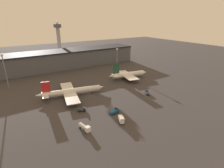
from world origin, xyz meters
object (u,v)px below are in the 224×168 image
Objects in this scene: airplane_1 at (128,75)px; service_vehicle_3 at (114,111)px; service_vehicle_2 at (147,93)px; control_tower at (59,38)px; service_vehicle_1 at (85,127)px; airplane_0 at (71,92)px; service_vehicle_0 at (82,109)px; service_vehicle_4 at (121,119)px.

airplane_1 reaches higher than service_vehicle_3.
service_vehicle_2 is at bearing -94.46° from airplane_1.
service_vehicle_3 is (-42.31, -43.13, -2.38)m from airplane_1.
service_vehicle_1 is at bearing -103.03° from control_tower.
service_vehicle_0 is (-2.31, -23.26, -2.02)m from airplane_0.
service_vehicle_3 reaches higher than service_vehicle_0.
service_vehicle_0 is at bearing 51.98° from service_vehicle_4.
service_vehicle_4 is at bearing 65.24° from service_vehicle_1.
service_vehicle_0 is at bearing 129.62° from service_vehicle_3.
airplane_1 reaches higher than service_vehicle_1.
service_vehicle_3 is (-32.94, -9.45, 0.09)m from service_vehicle_2.
airplane_1 is at bearing 34.02° from service_vehicle_3.
service_vehicle_3 is at bearing -95.81° from control_tower.
airplane_1 is 7.07× the size of service_vehicle_0.
control_tower is at bearing 153.81° from service_vehicle_1.
airplane_0 is 1.00× the size of control_tower.
service_vehicle_0 is at bearing 119.14° from service_vehicle_2.
airplane_0 reaches higher than service_vehicle_1.
airplane_1 is at bearing 19.68° from airplane_0.
control_tower is (17.18, 157.41, 24.53)m from service_vehicle_4.
control_tower is at bearing 72.65° from service_vehicle_3.
airplane_1 is 68.97m from service_vehicle_4.
airplane_0 is 37.00m from service_vehicle_3.
airplane_1 is 79.66m from service_vehicle_1.
service_vehicle_0 reaches higher than service_vehicle_2.
airplane_0 reaches higher than service_vehicle_0.
airplane_1 is 4.89× the size of service_vehicle_1.
service_vehicle_2 is 39.91m from service_vehicle_4.
service_vehicle_3 is 1.05× the size of service_vehicle_4.
airplane_1 reaches higher than service_vehicle_2.
service_vehicle_3 is (20.50, 5.82, -0.39)m from service_vehicle_1.
service_vehicle_4 is (18.38, -3.77, 0.22)m from service_vehicle_1.
airplane_0 is 55.07m from airplane_1.
service_vehicle_1 is 21.32m from service_vehicle_3.
service_vehicle_2 is at bearing 92.79° from service_vehicle_1.
control_tower reaches higher than airplane_1.
airplane_1 is at bearing 54.85° from service_vehicle_0.
service_vehicle_4 is 0.13× the size of control_tower.
service_vehicle_0 is at bearing -102.22° from control_tower.
service_vehicle_0 is at bearing -139.89° from airplane_1.
service_vehicle_4 is (12.32, -21.22, 0.69)m from service_vehicle_0.
service_vehicle_1 is at bearing -90.53° from airplane_0.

